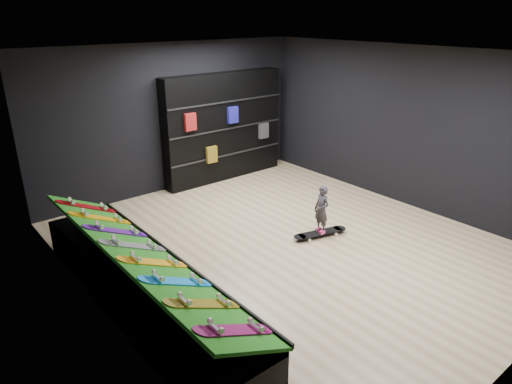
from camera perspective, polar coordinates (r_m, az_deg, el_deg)
floor at (r=7.49m, az=3.96°, el=-6.67°), size 6.00×7.00×0.01m
ceiling at (r=6.62m, az=4.65°, el=16.86°), size 6.00×7.00×0.01m
wall_back at (r=9.65m, az=-10.34°, el=9.08°), size 6.00×0.02×3.00m
wall_left at (r=5.41m, az=-19.50°, el=-1.90°), size 0.02×7.00×3.00m
wall_right at (r=9.17m, az=18.15°, el=7.70°), size 0.02×7.00×3.00m
display_rack at (r=6.13m, az=-14.05°, el=-11.63°), size 0.90×4.50×0.50m
turf_ramp at (r=5.91m, az=-14.01°, el=-7.73°), size 0.92×4.50×0.46m
back_shelving at (r=10.17m, az=-4.07°, el=8.10°), size 2.93×0.34×2.34m
floor_skateboard at (r=7.79m, az=8.03°, el=-5.23°), size 1.00×0.47×0.09m
child at (r=7.67m, az=8.14°, el=-3.31°), size 0.15×0.20×0.49m
display_board_0 at (r=4.51m, az=-2.67°, el=-16.86°), size 0.93×0.22×0.50m
display_board_1 at (r=4.87m, az=-6.62°, el=-13.69°), size 0.93×0.22×0.50m
display_board_2 at (r=5.27m, az=-9.92°, el=-10.93°), size 0.93×0.22×0.50m
display_board_3 at (r=5.68m, az=-12.70°, el=-8.54°), size 0.93×0.22×0.50m
display_board_4 at (r=6.12m, az=-15.06°, el=-6.46°), size 0.93×0.22×0.50m
display_board_5 at (r=6.57m, az=-17.09°, el=-4.66°), size 0.93×0.22×0.50m
display_board_6 at (r=7.04m, az=-18.84°, el=-3.09°), size 0.93×0.22×0.50m
display_board_7 at (r=7.51m, az=-20.37°, el=-1.71°), size 0.93×0.22×0.50m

